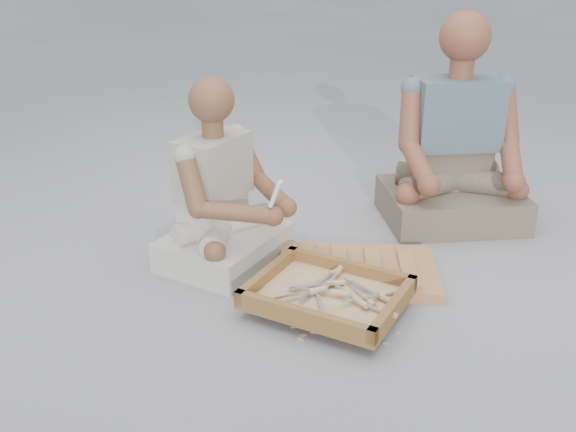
% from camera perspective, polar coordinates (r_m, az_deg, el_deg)
% --- Properties ---
extents(ground, '(60.00, 60.00, 0.00)m').
position_cam_1_polar(ground, '(2.48, 2.26, -8.08)').
color(ground, '#98989D').
rests_on(ground, ground).
extents(carved_panel, '(0.71, 0.52, 0.04)m').
position_cam_1_polar(carved_panel, '(2.71, 6.18, -4.85)').
color(carved_panel, brown).
rests_on(carved_panel, ground).
extents(tool_tray, '(0.66, 0.59, 0.07)m').
position_cam_1_polar(tool_tray, '(2.43, 3.54, -6.99)').
color(tool_tray, brown).
rests_on(tool_tray, carved_panel).
extents(chisel_0, '(0.14, 0.19, 0.02)m').
position_cam_1_polar(chisel_0, '(2.41, 6.92, -7.27)').
color(chisel_0, silver).
rests_on(chisel_0, tool_tray).
extents(chisel_1, '(0.21, 0.11, 0.02)m').
position_cam_1_polar(chisel_1, '(2.48, 3.77, -6.01)').
color(chisel_1, silver).
rests_on(chisel_1, tool_tray).
extents(chisel_2, '(0.12, 0.20, 0.02)m').
position_cam_1_polar(chisel_2, '(2.48, 3.37, -6.21)').
color(chisel_2, silver).
rests_on(chisel_2, tool_tray).
extents(chisel_3, '(0.20, 0.12, 0.02)m').
position_cam_1_polar(chisel_3, '(2.33, 8.38, -8.33)').
color(chisel_3, silver).
rests_on(chisel_3, tool_tray).
extents(chisel_4, '(0.16, 0.17, 0.02)m').
position_cam_1_polar(chisel_4, '(2.37, 6.18, -7.41)').
color(chisel_4, silver).
rests_on(chisel_4, tool_tray).
extents(chisel_5, '(0.06, 0.22, 0.02)m').
position_cam_1_polar(chisel_5, '(2.55, 4.43, -4.94)').
color(chisel_5, silver).
rests_on(chisel_5, tool_tray).
extents(chisel_6, '(0.20, 0.12, 0.02)m').
position_cam_1_polar(chisel_6, '(2.41, 8.35, -6.91)').
color(chisel_6, silver).
rests_on(chisel_6, tool_tray).
extents(chisel_7, '(0.22, 0.03, 0.02)m').
position_cam_1_polar(chisel_7, '(2.40, 4.14, -6.76)').
color(chisel_7, silver).
rests_on(chisel_7, tool_tray).
extents(chisel_8, '(0.18, 0.15, 0.02)m').
position_cam_1_polar(chisel_8, '(2.41, 8.27, -7.11)').
color(chisel_8, silver).
rests_on(chisel_8, tool_tray).
extents(chisel_9, '(0.08, 0.22, 0.02)m').
position_cam_1_polar(chisel_9, '(2.27, 3.33, -8.94)').
color(chisel_9, silver).
rests_on(chisel_9, tool_tray).
extents(chisel_10, '(0.12, 0.20, 0.02)m').
position_cam_1_polar(chisel_10, '(2.57, 4.04, -5.07)').
color(chisel_10, silver).
rests_on(chisel_10, tool_tray).
extents(chisel_11, '(0.19, 0.14, 0.02)m').
position_cam_1_polar(chisel_11, '(2.41, 2.18, -6.66)').
color(chisel_11, silver).
rests_on(chisel_11, tool_tray).
extents(wood_chip_0, '(0.02, 0.02, 0.00)m').
position_cam_1_polar(wood_chip_0, '(2.34, 2.26, -10.24)').
color(wood_chip_0, '#DBAC81').
rests_on(wood_chip_0, ground).
extents(wood_chip_1, '(0.02, 0.02, 0.00)m').
position_cam_1_polar(wood_chip_1, '(2.30, 1.07, -10.86)').
color(wood_chip_1, '#DBAC81').
rests_on(wood_chip_1, ground).
extents(wood_chip_2, '(0.02, 0.02, 0.00)m').
position_cam_1_polar(wood_chip_2, '(2.73, 1.63, -4.99)').
color(wood_chip_2, '#DBAC81').
rests_on(wood_chip_2, ground).
extents(wood_chip_3, '(0.02, 0.02, 0.00)m').
position_cam_1_polar(wood_chip_3, '(2.39, 1.28, -9.39)').
color(wood_chip_3, '#DBAC81').
rests_on(wood_chip_3, ground).
extents(wood_chip_4, '(0.02, 0.02, 0.00)m').
position_cam_1_polar(wood_chip_4, '(2.30, 8.71, -11.13)').
color(wood_chip_4, '#DBAC81').
rests_on(wood_chip_4, ground).
extents(wood_chip_5, '(0.02, 0.02, 0.00)m').
position_cam_1_polar(wood_chip_5, '(2.76, 11.42, -5.16)').
color(wood_chip_5, '#DBAC81').
rests_on(wood_chip_5, ground).
extents(wood_chip_6, '(0.02, 0.02, 0.00)m').
position_cam_1_polar(wood_chip_6, '(2.55, 0.49, -7.14)').
color(wood_chip_6, '#DBAC81').
rests_on(wood_chip_6, ground).
extents(wood_chip_7, '(0.02, 0.02, 0.00)m').
position_cam_1_polar(wood_chip_7, '(2.37, 0.40, -9.76)').
color(wood_chip_7, '#DBAC81').
rests_on(wood_chip_7, ground).
extents(wood_chip_8, '(0.02, 0.02, 0.00)m').
position_cam_1_polar(wood_chip_8, '(2.36, 9.75, -10.17)').
color(wood_chip_8, '#DBAC81').
rests_on(wood_chip_8, ground).
extents(wood_chip_9, '(0.02, 0.02, 0.00)m').
position_cam_1_polar(wood_chip_9, '(2.49, -1.61, -7.95)').
color(wood_chip_9, '#DBAC81').
rests_on(wood_chip_9, ground).
extents(wood_chip_10, '(0.02, 0.02, 0.00)m').
position_cam_1_polar(wood_chip_10, '(2.59, 9.56, -6.97)').
color(wood_chip_10, '#DBAC81').
rests_on(wood_chip_10, ground).
extents(wood_chip_11, '(0.02, 0.02, 0.00)m').
position_cam_1_polar(wood_chip_11, '(2.49, 5.68, -8.01)').
color(wood_chip_11, '#DBAC81').
rests_on(wood_chip_11, ground).
extents(wood_chip_12, '(0.02, 0.02, 0.00)m').
position_cam_1_polar(wood_chip_12, '(2.32, 1.38, -10.50)').
color(wood_chip_12, '#DBAC81').
rests_on(wood_chip_12, ground).
extents(craftsman, '(0.60, 0.62, 0.80)m').
position_cam_1_polar(craftsman, '(2.73, -5.87, 1.20)').
color(craftsman, silver).
rests_on(craftsman, ground).
extents(companion, '(0.77, 0.68, 1.01)m').
position_cam_1_polar(companion, '(3.23, 14.60, 5.25)').
color(companion, '#746753').
rests_on(companion, ground).
extents(mobile_phone, '(0.05, 0.05, 0.11)m').
position_cam_1_polar(mobile_phone, '(2.49, -1.10, 2.02)').
color(mobile_phone, white).
rests_on(mobile_phone, craftsman).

